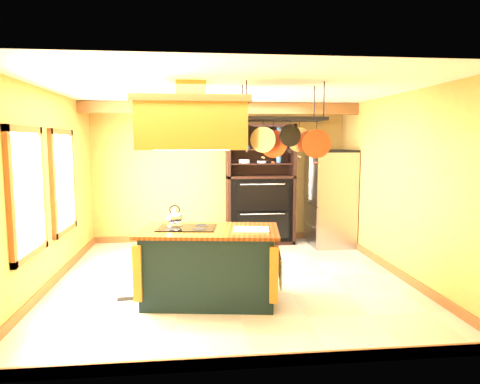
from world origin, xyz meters
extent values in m
plane|color=beige|center=(0.00, 0.00, 0.00)|extent=(5.00, 5.00, 0.00)
plane|color=white|center=(0.00, 0.00, 2.70)|extent=(5.00, 5.00, 0.00)
cube|color=#BF9845|center=(0.00, 2.50, 1.35)|extent=(5.00, 0.02, 2.70)
cube|color=#BF9845|center=(0.00, -2.50, 1.35)|extent=(5.00, 0.02, 2.70)
cube|color=#BF9845|center=(-2.50, 0.00, 1.35)|extent=(0.02, 5.00, 2.70)
cube|color=#BF9845|center=(2.50, 0.00, 1.35)|extent=(0.02, 5.00, 2.70)
cube|color=brown|center=(0.00, 1.70, 2.59)|extent=(5.00, 0.15, 0.20)
cube|color=brown|center=(-2.47, -0.80, 1.40)|extent=(0.06, 1.06, 1.56)
cube|color=white|center=(-2.44, -0.80, 1.40)|extent=(0.02, 0.85, 1.34)
cube|color=brown|center=(-2.47, 0.60, 1.40)|extent=(0.06, 1.06, 1.56)
cube|color=white|center=(-2.44, 0.60, 1.40)|extent=(0.02, 0.85, 1.34)
cube|color=#13262C|center=(-0.34, -0.83, 0.44)|extent=(1.67, 1.06, 0.88)
cube|color=brown|center=(-0.34, -0.83, 0.90)|extent=(1.82, 1.18, 0.04)
cube|color=black|center=(-0.61, -0.74, 0.93)|extent=(0.77, 0.59, 0.01)
ellipsoid|color=silver|center=(-0.77, -0.60, 1.03)|extent=(0.20, 0.20, 0.16)
cube|color=white|center=(0.17, -0.97, 0.93)|extent=(0.47, 0.39, 0.02)
cube|color=#B47A2D|center=(-0.54, -0.83, 2.17)|extent=(1.28, 0.69, 0.54)
cube|color=brown|center=(-0.54, -0.83, 2.48)|extent=(1.36, 0.77, 0.08)
cube|color=#B47A2D|center=(-0.54, -0.83, 2.57)|extent=(0.35, 0.35, 0.26)
cube|color=black|center=(0.56, -0.83, 2.27)|extent=(1.03, 0.51, 0.04)
cylinder|color=black|center=(0.10, -1.03, 2.48)|extent=(0.02, 0.02, 0.43)
cylinder|color=black|center=(1.02, -0.62, 2.48)|extent=(0.02, 0.02, 0.43)
cylinder|color=black|center=(0.15, -0.72, 2.07)|extent=(0.27, 0.03, 0.27)
cylinder|color=silver|center=(0.32, -0.93, 2.02)|extent=(0.31, 0.03, 0.31)
cylinder|color=#AF462B|center=(0.48, -0.72, 1.97)|extent=(0.35, 0.03, 0.35)
cylinder|color=black|center=(0.64, -0.93, 2.07)|extent=(0.27, 0.03, 0.27)
cylinder|color=silver|center=(0.81, -0.72, 2.02)|extent=(0.31, 0.03, 0.31)
cylinder|color=#AF462B|center=(0.97, -0.93, 1.97)|extent=(0.35, 0.03, 0.35)
cube|color=#999CA2|center=(2.11, 1.90, 0.90)|extent=(0.75, 0.92, 1.80)
cube|color=#999CA2|center=(1.72, 1.67, 1.29)|extent=(0.03, 0.44, 0.97)
cube|color=#999CA2|center=(1.72, 2.13, 1.29)|extent=(0.03, 0.44, 0.97)
cube|color=#999CA2|center=(1.72, 1.90, 0.41)|extent=(0.03, 0.88, 0.76)
cube|color=black|center=(2.11, 1.90, 0.03)|extent=(0.71, 0.87, 0.06)
cube|color=black|center=(0.77, 2.45, 1.17)|extent=(1.32, 0.06, 2.33)
cube|color=black|center=(0.14, 2.20, 1.17)|extent=(0.06, 0.56, 2.33)
cube|color=black|center=(1.40, 2.20, 1.17)|extent=(0.06, 0.56, 2.33)
cube|color=black|center=(0.77, 2.20, 1.32)|extent=(1.32, 0.56, 0.05)
cube|color=black|center=(0.77, 2.23, 0.69)|extent=(1.20, 0.46, 1.26)
cube|color=black|center=(0.77, 1.90, 0.96)|extent=(1.03, 0.04, 0.56)
cube|color=black|center=(0.77, 1.90, 0.41)|extent=(1.03, 0.04, 0.51)
cube|color=black|center=(0.77, 2.20, 1.57)|extent=(1.20, 0.50, 0.02)
cube|color=black|center=(0.77, 2.20, 1.84)|extent=(1.20, 0.50, 0.02)
cube|color=black|center=(0.77, 2.20, 2.11)|extent=(1.20, 0.50, 0.03)
cylinder|color=white|center=(0.45, 2.15, 1.62)|extent=(0.22, 0.22, 0.07)
cylinder|color=#38669D|center=(1.12, 2.15, 1.94)|extent=(0.10, 0.10, 0.17)
cube|color=black|center=(-1.37, -0.66, 0.01)|extent=(0.29, 0.15, 0.01)
camera|label=1|loc=(-0.51, -6.03, 2.00)|focal=32.00mm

